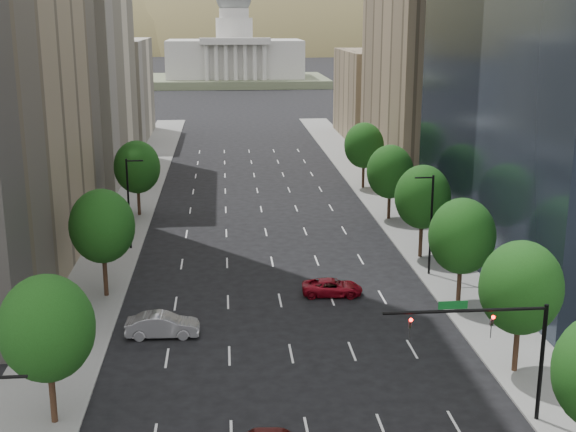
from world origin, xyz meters
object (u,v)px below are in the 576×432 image
object	(u,v)px
capitol	(235,58)
car_red_far	(332,287)
traffic_signal	(500,338)
car_silver	(163,325)

from	to	relation	value
capitol	car_red_far	world-z (taller)	capitol
traffic_signal	car_red_far	world-z (taller)	traffic_signal
capitol	traffic_signal	bearing A→B (deg)	-87.26
traffic_signal	car_red_far	size ratio (longest dim) A/B	1.85
car_silver	car_red_far	world-z (taller)	car_silver
car_silver	car_red_far	distance (m)	15.01
car_silver	capitol	bearing A→B (deg)	-1.25
traffic_signal	capitol	world-z (taller)	capitol
traffic_signal	car_red_far	distance (m)	22.19
car_silver	car_red_far	size ratio (longest dim) A/B	1.05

